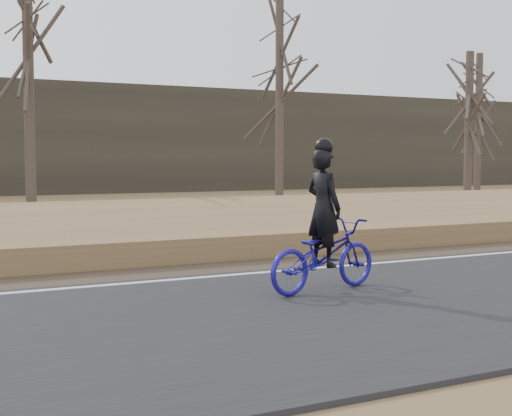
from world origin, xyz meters
name	(u,v)px	position (x,y,z in m)	size (l,w,h in m)	color
ground	(378,269)	(0.00, 0.00, 0.00)	(120.00, 120.00, 0.00)	olive
road	(483,291)	(0.00, -2.50, 0.03)	(120.00, 6.00, 0.06)	black
edge_line	(371,264)	(0.00, 0.20, 0.07)	(120.00, 0.12, 0.01)	silver
shoulder	(340,259)	(0.00, 1.20, 0.02)	(120.00, 1.60, 0.04)	#473A2B
embankment	(266,234)	(0.00, 4.20, 0.22)	(120.00, 5.00, 0.44)	olive
ballast	(202,220)	(0.00, 8.00, 0.23)	(120.00, 3.00, 0.45)	slate
railroad	(202,209)	(0.00, 8.00, 0.53)	(120.00, 2.40, 0.29)	black
treeline_backdrop	(47,139)	(0.00, 30.00, 3.00)	(120.00, 4.00, 6.00)	#383328
cyclist	(323,243)	(-2.13, -1.60, 0.73)	(2.02, 1.04, 2.15)	#1C1590
bare_tree_near_left	(29,98)	(-3.37, 15.02, 3.97)	(0.36, 0.36, 7.94)	#4A3F36
bare_tree_center	(279,99)	(7.45, 17.18, 4.47)	(0.36, 0.36, 8.94)	#4A3F36
bare_tree_right	(469,127)	(15.50, 14.25, 3.33)	(0.36, 0.36, 6.67)	#4A3F36
bare_tree_far_right	(478,125)	(19.73, 18.03, 3.68)	(0.36, 0.36, 7.36)	#4A3F36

